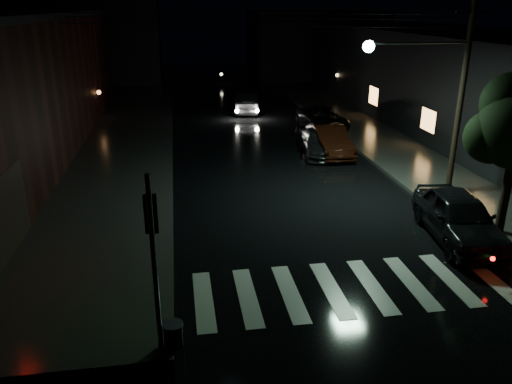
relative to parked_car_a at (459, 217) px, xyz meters
name	(u,v)px	position (x,y,z in m)	size (l,w,h in m)	color
ground	(250,307)	(-7.60, -3.00, -0.82)	(120.00, 120.00, 0.00)	black
sidewalk_left	(113,161)	(-12.60, 11.00, -0.74)	(6.00, 44.00, 0.15)	#282826
sidewalk_right	(391,149)	(2.40, 11.00, -0.74)	(4.00, 44.00, 0.15)	#282826
building_right	(475,82)	(9.40, 15.00, 2.18)	(10.00, 40.00, 6.00)	black
building_far_left	(92,41)	(-17.60, 42.00, 3.18)	(14.00, 10.00, 8.00)	black
building_far_right	(315,44)	(6.40, 42.00, 2.68)	(14.00, 10.00, 7.00)	black
crosswalk	(352,287)	(-4.60, -2.50, -0.81)	(9.00, 3.00, 0.01)	beige
signal_pole_corner	(164,293)	(-9.74, -4.46, 0.72)	(0.68, 0.61, 4.20)	slate
utility_pole	(447,85)	(1.23, 4.00, 3.78)	(4.92, 0.44, 8.00)	black
parked_car_a	(459,217)	(0.00, 0.00, 0.00)	(1.94, 4.81, 1.64)	black
parked_car_b	(329,140)	(-1.27, 10.73, -0.05)	(1.62, 4.65, 1.53)	black
parked_car_c	(319,143)	(-1.80, 10.80, -0.18)	(1.80, 4.44, 1.29)	black
parked_car_d	(322,118)	(0.00, 16.47, -0.13)	(2.30, 4.99, 1.39)	black
oncoming_car	(246,102)	(-4.10, 22.50, -0.06)	(1.61, 4.63, 1.53)	black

